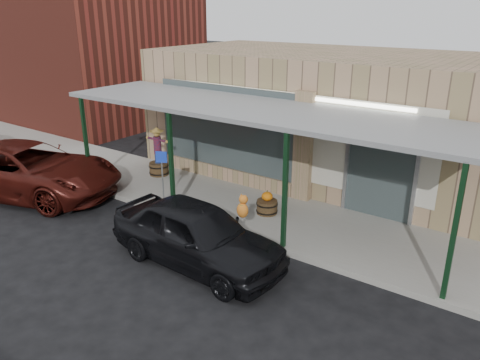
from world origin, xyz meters
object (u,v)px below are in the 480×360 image
Objects in this scene: barrel_pumpkin at (267,205)px; parked_sedan at (197,234)px; barrel_scarecrow at (158,159)px; car_maroon at (28,170)px; handicap_sign at (162,170)px.

parked_sedan is at bearing -89.72° from barrel_pumpkin.
barrel_pumpkin is (4.78, -0.57, -0.33)m from barrel_scarecrow.
parked_sedan is (4.79, -3.58, 0.03)m from barrel_scarecrow.
barrel_pumpkin is at bearing 2.51° from parked_sedan.
parked_sedan is at bearing -109.34° from car_maroon.
parked_sedan is at bearing -56.76° from handicap_sign.
parked_sedan is (2.88, -1.85, -0.43)m from handicap_sign.
car_maroon is (-7.07, -2.85, 0.43)m from barrel_pumpkin.
handicap_sign is 4.54m from car_maroon.
barrel_scarecrow is 5.98m from parked_sedan.
parked_sedan is 0.75× the size of car_maroon.
car_maroon is at bearing -158.03° from barrel_pumpkin.
barrel_scarecrow reaches higher than parked_sedan.
car_maroon reaches higher than barrel_pumpkin.
barrel_pumpkin is at bearing -15.94° from barrel_scarecrow.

